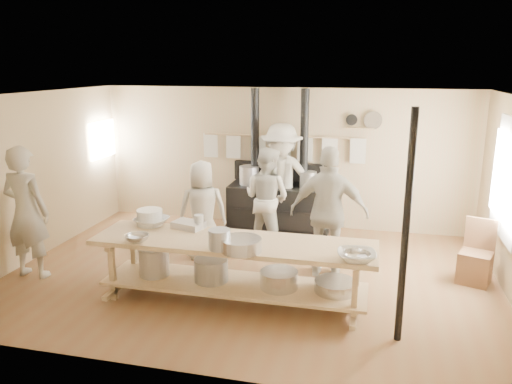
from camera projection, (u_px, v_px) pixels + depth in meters
ground at (250, 274)px, 7.36m from camera, size 7.00×7.00×0.00m
room_shell at (250, 167)px, 6.96m from camera, size 7.00×7.00×7.00m
window_right at (508, 179)px, 6.77m from camera, size 0.09×1.50×1.65m
left_opening at (103, 139)px, 9.63m from camera, size 0.00×0.90×0.90m
stove at (278, 203)px, 9.23m from camera, size 1.90×0.75×2.60m
towel_rail at (282, 145)px, 9.23m from camera, size 3.00×0.04×0.47m
back_wall_shelf at (364, 123)px, 8.82m from camera, size 0.63×0.14×0.32m
prep_table at (233, 265)px, 6.39m from camera, size 3.60×0.90×0.85m
support_post at (406, 230)px, 5.30m from camera, size 0.08×0.08×2.60m
cook_far_left at (26, 212)px, 7.10m from camera, size 0.72×0.48×1.93m
cook_left at (267, 198)px, 8.27m from camera, size 1.01×0.91×1.71m
cook_center at (203, 210)px, 7.83m from camera, size 0.90×0.77×1.57m
cook_right at (329, 213)px, 7.11m from camera, size 1.12×0.47×1.91m
cook_by_window at (281, 180)px, 8.93m from camera, size 1.33×0.80×2.01m
chair at (475, 264)px, 7.05m from camera, size 0.54×0.54×0.90m
bowl_white_a at (152, 221)px, 6.89m from camera, size 0.53×0.53×0.11m
bowl_steel_a at (137, 238)px, 6.24m from camera, size 0.40×0.40×0.09m
bowl_white_b at (357, 256)px, 5.64m from camera, size 0.50×0.50×0.11m
bowl_steel_b at (357, 257)px, 5.63m from camera, size 0.32×0.32×0.10m
roasting_pan at (189, 225)px, 6.77m from camera, size 0.46×0.37×0.09m
mixing_bowl_large at (241, 245)px, 5.93m from camera, size 0.59×0.59×0.16m
bucket_galv at (219, 239)px, 5.98m from camera, size 0.27×0.27×0.24m
deep_bowl_enamel at (150, 217)px, 6.88m from camera, size 0.39×0.39×0.22m
pitcher at (199, 222)px, 6.72m from camera, size 0.16×0.16×0.20m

